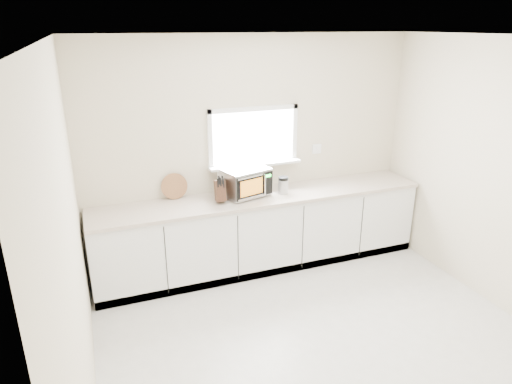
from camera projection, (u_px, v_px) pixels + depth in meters
name	position (u px, v px, depth m)	size (l,w,h in m)	color
ground	(330.00, 352.00, 4.13)	(4.00, 4.00, 0.00)	beige
back_wall	(253.00, 152.00, 5.41)	(4.00, 0.17, 2.70)	beige
cabinets	(262.00, 232.00, 5.46)	(3.92, 0.60, 0.88)	white
countertop	(262.00, 197.00, 5.30)	(3.92, 0.64, 0.04)	#C1AE9F
microwave	(245.00, 181.00, 5.23)	(0.59, 0.51, 0.33)	black
knife_block	(220.00, 190.00, 5.04)	(0.13, 0.23, 0.32)	#452818
cutting_board	(174.00, 186.00, 5.14)	(0.30, 0.30, 0.02)	#8D5F36
coffee_grinder	(283.00, 185.00, 5.32)	(0.15, 0.15, 0.21)	#B6B9BE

